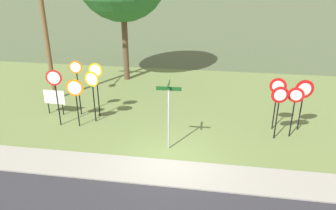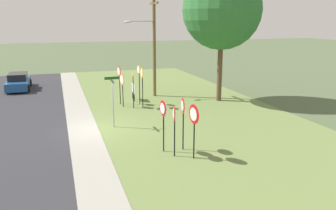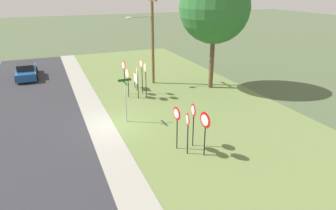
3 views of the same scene
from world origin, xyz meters
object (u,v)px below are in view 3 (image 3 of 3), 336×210
(yield_sign_far_right, at_px, (187,124))
(street_name_post, at_px, (125,97))
(stop_sign_far_left, at_px, (137,76))
(utility_pole, at_px, (151,34))
(stop_sign_far_right, at_px, (124,70))
(stop_sign_far_center, at_px, (145,73))
(notice_board, at_px, (136,79))
(stop_sign_near_left, at_px, (127,76))
(yield_sign_far_left, at_px, (205,124))
(yield_sign_near_right, at_px, (193,115))
(stop_sign_near_right, at_px, (142,69))
(oak_tree_left, at_px, (215,8))
(parked_hatchback_near, at_px, (26,71))
(yield_sign_near_left, at_px, (177,118))

(yield_sign_far_right, xyz_separation_m, street_name_post, (-5.00, -1.79, 0.02))
(stop_sign_far_left, distance_m, utility_pole, 4.71)
(stop_sign_far_right, bearing_deg, stop_sign_far_center, 33.72)
(notice_board, bearing_deg, stop_sign_far_right, -52.99)
(stop_sign_near_left, xyz_separation_m, notice_board, (-1.68, 1.12, -0.82))
(notice_board, bearing_deg, utility_pole, 123.55)
(utility_pole, relative_size, notice_board, 6.31)
(stop_sign_far_right, relative_size, yield_sign_far_right, 1.19)
(yield_sign_far_left, bearing_deg, yield_sign_near_right, 176.15)
(stop_sign_near_right, height_order, oak_tree_left, oak_tree_left)
(yield_sign_near_right, bearing_deg, yield_sign_far_right, -37.26)
(yield_sign_far_right, distance_m, street_name_post, 5.31)
(stop_sign_near_left, xyz_separation_m, stop_sign_far_right, (-0.90, -0.03, 0.29))
(stop_sign_far_left, distance_m, yield_sign_far_right, 8.81)
(stop_sign_near_right, height_order, parked_hatchback_near, stop_sign_near_right)
(yield_sign_near_right, bearing_deg, parked_hatchback_near, -147.20)
(stop_sign_near_left, xyz_separation_m, stop_sign_near_right, (-0.45, 1.27, 0.30))
(stop_sign_near_left, bearing_deg, yield_sign_near_right, -2.80)
(yield_sign_far_right, bearing_deg, notice_board, -172.60)
(utility_pole, bearing_deg, oak_tree_left, 54.48)
(yield_sign_near_left, height_order, yield_sign_far_right, yield_sign_near_left)
(notice_board, relative_size, oak_tree_left, 0.14)
(stop_sign_near_left, bearing_deg, yield_sign_far_left, -3.18)
(stop_sign_near_right, height_order, yield_sign_near_left, stop_sign_near_right)
(parked_hatchback_near, bearing_deg, yield_sign_near_left, 22.82)
(yield_sign_far_right, xyz_separation_m, utility_pole, (-12.09, 2.40, 2.63))
(parked_hatchback_near, bearing_deg, yield_sign_far_left, 24.07)
(stop_sign_near_right, bearing_deg, parked_hatchback_near, -142.42)
(utility_pole, bearing_deg, stop_sign_near_left, -46.48)
(stop_sign_near_left, relative_size, oak_tree_left, 0.25)
(yield_sign_far_left, distance_m, notice_board, 11.57)
(stop_sign_far_right, distance_m, notice_board, 1.78)
(stop_sign_far_center, height_order, yield_sign_near_left, stop_sign_far_center)
(yield_sign_near_left, relative_size, street_name_post, 0.84)
(yield_sign_far_right, height_order, notice_board, yield_sign_far_right)
(stop_sign_near_left, distance_m, yield_sign_near_right, 8.81)
(stop_sign_far_right, distance_m, yield_sign_near_right, 9.70)
(stop_sign_near_right, height_order, yield_sign_far_left, stop_sign_near_right)
(stop_sign_near_right, relative_size, notice_board, 2.20)
(yield_sign_far_right, relative_size, utility_pole, 0.29)
(stop_sign_near_right, bearing_deg, stop_sign_near_left, -78.10)
(parked_hatchback_near, bearing_deg, oak_tree_left, 56.95)
(stop_sign_far_left, distance_m, oak_tree_left, 7.97)
(stop_sign_far_center, relative_size, notice_board, 2.15)
(stop_sign_near_right, distance_m, stop_sign_far_right, 1.38)
(stop_sign_near_left, distance_m, parked_hatchback_near, 11.68)
(stop_sign_near_left, distance_m, yield_sign_far_right, 9.38)
(oak_tree_left, bearing_deg, yield_sign_far_left, -31.73)
(street_name_post, relative_size, oak_tree_left, 0.30)
(yield_sign_far_left, xyz_separation_m, utility_pole, (-12.57, 1.70, 2.52))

